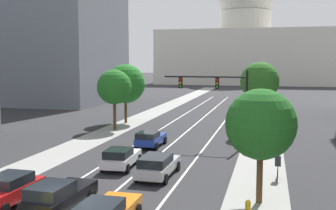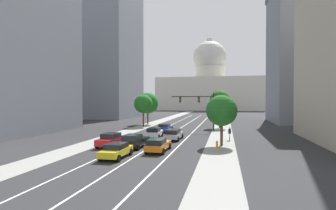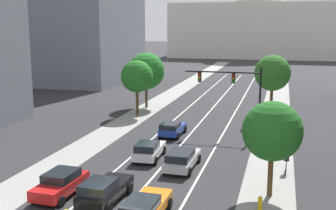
{
  "view_description": "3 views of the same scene",
  "coord_description": "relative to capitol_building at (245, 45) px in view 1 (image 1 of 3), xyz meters",
  "views": [
    {
      "loc": [
        8.31,
        -15.83,
        7.31
      ],
      "look_at": [
        -1.39,
        23.99,
        3.02
      ],
      "focal_mm": 44.95,
      "sensor_mm": 36.0,
      "label": 1
    },
    {
      "loc": [
        8.31,
        -27.08,
        5.35
      ],
      "look_at": [
        -1.23,
        18.89,
        4.49
      ],
      "focal_mm": 29.57,
      "sensor_mm": 36.0,
      "label": 2
    },
    {
      "loc": [
        8.31,
        -19.78,
        10.42
      ],
      "look_at": [
        -2.16,
        19.0,
        2.8
      ],
      "focal_mm": 45.54,
      "sensor_mm": 36.0,
      "label": 3
    }
  ],
  "objects": [
    {
      "name": "ground_plane",
      "position": [
        0.0,
        -83.59,
        -12.62
      ],
      "size": [
        400.0,
        400.0,
        0.0
      ],
      "primitive_type": "plane",
      "color": "#2B2B2D"
    },
    {
      "name": "sidewalk_left",
      "position": [
        -7.77,
        -88.59,
        -12.62
      ],
      "size": [
        3.39,
        130.0,
        0.01
      ],
      "primitive_type": "cube",
      "color": "gray",
      "rests_on": "ground"
    },
    {
      "name": "sidewalk_right",
      "position": [
        7.77,
        -88.59,
        -12.62
      ],
      "size": [
        3.39,
        130.0,
        0.01
      ],
      "primitive_type": "cube",
      "color": "gray",
      "rests_on": "ground"
    },
    {
      "name": "lane_stripe_left",
      "position": [
        -3.04,
        -98.59,
        -12.61
      ],
      "size": [
        0.16,
        90.0,
        0.01
      ],
      "primitive_type": "cube",
      "color": "white",
      "rests_on": "ground"
    },
    {
      "name": "lane_stripe_center",
      "position": [
        0.0,
        -98.59,
        -12.61
      ],
      "size": [
        0.16,
        90.0,
        0.01
      ],
      "primitive_type": "cube",
      "color": "white",
      "rests_on": "ground"
    },
    {
      "name": "lane_stripe_right",
      "position": [
        3.04,
        -98.59,
        -12.61
      ],
      "size": [
        0.16,
        90.0,
        0.01
      ],
      "primitive_type": "cube",
      "color": "white",
      "rests_on": "ground"
    },
    {
      "name": "capitol_building",
      "position": [
        0.0,
        0.0,
        0.0
      ],
      "size": [
        54.15,
        26.62,
        38.36
      ],
      "color": "beige",
      "rests_on": "ground"
    },
    {
      "name": "car_black",
      "position": [
        -1.53,
        -121.46,
        -11.81
      ],
      "size": [
        2.16,
        4.6,
        1.58
      ],
      "rotation": [
        0.0,
        0.0,
        1.53
      ],
      "color": "black",
      "rests_on": "ground"
    },
    {
      "name": "car_silver",
      "position": [
        1.52,
        -114.35,
        -11.85
      ],
      "size": [
        2.09,
        4.75,
        1.44
      ],
      "rotation": [
        0.0,
        0.0,
        1.55
      ],
      "color": "#B2B5BA",
      "rests_on": "ground"
    },
    {
      "name": "car_blue",
      "position": [
        -1.52,
        -105.46,
        -11.88
      ],
      "size": [
        2.02,
        4.08,
        1.39
      ],
      "rotation": [
        0.0,
        0.0,
        1.55
      ],
      "color": "#1E389E",
      "rests_on": "ground"
    },
    {
      "name": "car_red",
      "position": [
        -4.56,
        -121.11,
        -11.83
      ],
      "size": [
        2.13,
        4.33,
        1.52
      ],
      "rotation": [
        0.0,
        0.0,
        1.54
      ],
      "color": "red",
      "rests_on": "ground"
    },
    {
      "name": "car_white",
      "position": [
        -1.51,
        -112.8,
        -11.87
      ],
      "size": [
        2.09,
        4.38,
        1.44
      ],
      "rotation": [
        0.0,
        0.0,
        1.62
      ],
      "color": "silver",
      "rests_on": "ground"
    },
    {
      "name": "traffic_signal_mast",
      "position": [
        4.07,
        -102.91,
        -8.0
      ],
      "size": [
        7.36,
        0.39,
        6.52
      ],
      "color": "black",
      "rests_on": "ground"
    },
    {
      "name": "fire_hydrant",
      "position": [
        7.45,
        -120.24,
        -12.16
      ],
      "size": [
        0.26,
        0.35,
        0.91
      ],
      "color": "yellow",
      "rests_on": "ground"
    },
    {
      "name": "cyclist",
      "position": [
        8.89,
        -113.13,
        -11.77
      ],
      "size": [
        0.37,
        1.7,
        1.72
      ],
      "rotation": [
        0.0,
        0.0,
        1.54
      ],
      "color": "black",
      "rests_on": "ground"
    },
    {
      "name": "street_tree_mid_left",
      "position": [
        -7.76,
        -97.54,
        -8.06
      ],
      "size": [
        3.7,
        3.7,
        6.43
      ],
      "color": "#51381E",
      "rests_on": "ground"
    },
    {
      "name": "street_tree_near_left",
      "position": [
        -8.23,
        -92.66,
        -7.98
      ],
      "size": [
        4.61,
        4.61,
        6.96
      ],
      "color": "#51381E",
      "rests_on": "ground"
    },
    {
      "name": "street_tree_far_right",
      "position": [
        7.29,
        -96.71,
        -7.33
      ],
      "size": [
        3.85,
        3.85,
        7.24
      ],
      "color": "#51381E",
      "rests_on": "ground"
    },
    {
      "name": "street_tree_near_right",
      "position": [
        7.9,
        -117.78,
        -8.52
      ],
      "size": [
        3.64,
        3.64,
        5.94
      ],
      "color": "#51381E",
      "rests_on": "ground"
    }
  ]
}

